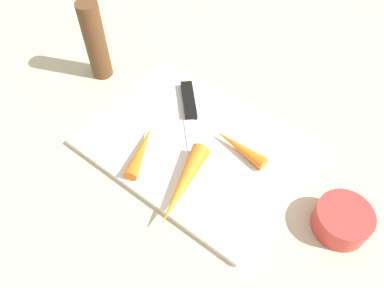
% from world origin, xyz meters
% --- Properties ---
extents(ground_plane, '(1.40, 1.40, 0.00)m').
position_xyz_m(ground_plane, '(0.00, 0.00, 0.00)').
color(ground_plane, '#C6B793').
extents(cutting_board, '(0.36, 0.26, 0.01)m').
position_xyz_m(cutting_board, '(0.00, 0.00, 0.01)').
color(cutting_board, silver).
rests_on(cutting_board, ground_plane).
extents(knife, '(0.15, 0.16, 0.01)m').
position_xyz_m(knife, '(-0.06, 0.07, 0.02)').
color(knife, '#B7B7BC').
rests_on(knife, cutting_board).
extents(carrot_longest, '(0.07, 0.15, 0.03)m').
position_xyz_m(carrot_longest, '(0.05, -0.08, 0.03)').
color(carrot_longest, orange).
rests_on(carrot_longest, cutting_board).
extents(carrot_medium, '(0.06, 0.11, 0.02)m').
position_xyz_m(carrot_medium, '(-0.05, -0.07, 0.02)').
color(carrot_medium, orange).
rests_on(carrot_medium, cutting_board).
extents(carrot_shortest, '(0.11, 0.03, 0.02)m').
position_xyz_m(carrot_shortest, '(0.07, 0.04, 0.02)').
color(carrot_shortest, orange).
rests_on(carrot_shortest, cutting_board).
extents(small_bowl, '(0.08, 0.08, 0.04)m').
position_xyz_m(small_bowl, '(0.27, 0.02, 0.02)').
color(small_bowl, red).
rests_on(small_bowl, ground_plane).
extents(pepper_grinder, '(0.04, 0.04, 0.16)m').
position_xyz_m(pepper_grinder, '(-0.27, 0.04, 0.08)').
color(pepper_grinder, brown).
rests_on(pepper_grinder, ground_plane).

